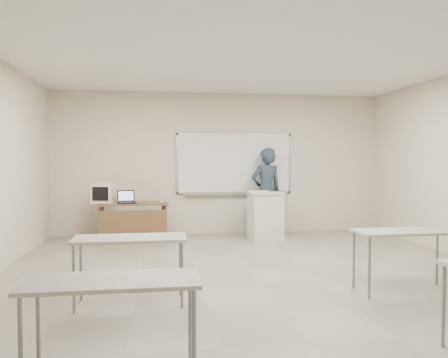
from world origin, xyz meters
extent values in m
cube|color=gray|center=(0.00, 0.00, -0.01)|extent=(7.00, 8.00, 0.01)
cube|color=white|center=(0.30, 3.97, 1.50)|extent=(2.40, 0.03, 1.20)
cube|color=#B7BABC|center=(0.30, 3.97, 2.12)|extent=(2.48, 0.04, 0.04)
cube|color=#B7BABC|center=(0.30, 3.97, 0.88)|extent=(2.48, 0.04, 0.04)
cube|color=#B7BABC|center=(-0.92, 3.97, 1.50)|extent=(0.04, 0.04, 1.28)
cube|color=#B7BABC|center=(1.52, 3.97, 1.50)|extent=(0.04, 0.04, 1.28)
cube|color=#B7BABC|center=(0.30, 3.92, 0.84)|extent=(2.16, 0.07, 0.02)
cube|color=#A9A8A3|center=(-1.60, -0.50, 0.71)|extent=(1.20, 0.50, 0.03)
cylinder|color=slate|center=(-2.15, -0.70, 0.35)|extent=(0.03, 0.03, 0.70)
cylinder|color=slate|center=(-1.05, -0.70, 0.35)|extent=(0.03, 0.03, 0.70)
cylinder|color=slate|center=(-2.15, -0.30, 0.35)|extent=(0.03, 0.03, 0.70)
cylinder|color=slate|center=(-1.05, -0.30, 0.35)|extent=(0.03, 0.03, 0.70)
cube|color=#A9A8A3|center=(1.60, -0.50, 0.71)|extent=(1.20, 0.50, 0.03)
cylinder|color=slate|center=(1.05, -0.70, 0.35)|extent=(0.03, 0.03, 0.70)
cylinder|color=slate|center=(1.05, -0.30, 0.35)|extent=(0.03, 0.03, 0.70)
cylinder|color=slate|center=(2.15, -0.30, 0.35)|extent=(0.03, 0.03, 0.70)
cube|color=#A9A8A3|center=(-1.60, -2.20, 0.71)|extent=(1.20, 0.50, 0.03)
cylinder|color=slate|center=(-2.15, -2.40, 0.35)|extent=(0.03, 0.03, 0.70)
cylinder|color=slate|center=(-1.05, -2.40, 0.35)|extent=(0.03, 0.03, 0.70)
cylinder|color=slate|center=(-2.15, -2.00, 0.35)|extent=(0.03, 0.03, 0.70)
cylinder|color=slate|center=(-1.05, -2.00, 0.35)|extent=(0.03, 0.03, 0.70)
cylinder|color=slate|center=(1.05, -2.00, 0.35)|extent=(0.03, 0.03, 0.70)
cube|color=brown|center=(-1.80, 3.30, 0.73)|extent=(1.32, 0.66, 0.04)
cube|color=brown|center=(-1.80, 2.99, 0.32)|extent=(1.25, 0.03, 0.63)
cylinder|color=#44271C|center=(-2.40, 3.03, 0.36)|extent=(0.06, 0.06, 0.71)
cylinder|color=#44271C|center=(-1.20, 3.03, 0.36)|extent=(0.06, 0.06, 0.71)
cylinder|color=#44271C|center=(-2.40, 3.57, 0.36)|extent=(0.06, 0.06, 0.71)
cylinder|color=#44271C|center=(-1.20, 3.57, 0.36)|extent=(0.06, 0.06, 0.71)
cube|color=white|center=(0.80, 3.20, 0.45)|extent=(0.63, 0.45, 0.89)
cube|color=white|center=(0.80, 3.20, 0.91)|extent=(0.67, 0.49, 0.04)
cube|color=beige|center=(-2.35, 3.45, 0.93)|extent=(0.39, 0.41, 0.37)
cube|color=beige|center=(-2.35, 3.23, 0.93)|extent=(0.41, 0.04, 0.39)
cube|color=black|center=(-2.35, 3.20, 0.93)|extent=(0.31, 0.01, 0.26)
cube|color=black|center=(-1.90, 3.12, 0.76)|extent=(0.33, 0.24, 0.02)
cube|color=black|center=(-1.90, 3.11, 0.77)|extent=(0.27, 0.14, 0.01)
cube|color=black|center=(-1.90, 3.27, 0.88)|extent=(0.33, 0.07, 0.23)
cube|color=#8FB0D4|center=(-1.90, 3.26, 0.88)|extent=(0.28, 0.05, 0.17)
ellipsoid|color=#B2B4BA|center=(-1.25, 3.10, 0.77)|extent=(0.11, 0.07, 0.04)
cube|color=beige|center=(0.65, 3.28, 0.94)|extent=(0.46, 0.25, 0.02)
imported|color=black|center=(0.94, 3.73, 0.92)|extent=(0.74, 0.56, 1.83)
camera|label=1|loc=(-1.26, -5.27, 1.54)|focal=35.00mm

